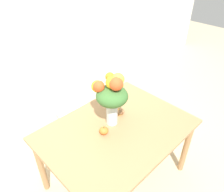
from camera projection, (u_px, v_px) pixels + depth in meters
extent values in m
plane|color=tan|center=(116.00, 177.00, 2.42)|extent=(12.00, 12.00, 0.00)
cube|color=silver|center=(25.00, 25.00, 2.52)|extent=(8.00, 0.06, 2.70)
cube|color=#9E754C|center=(117.00, 130.00, 2.00)|extent=(1.34, 0.99, 0.03)
cylinder|color=#9E754C|center=(186.00, 147.00, 2.31)|extent=(0.06, 0.06, 0.71)
cylinder|color=#9E754C|center=(41.00, 166.00, 2.12)|extent=(0.06, 0.06, 0.71)
cylinder|color=#9E754C|center=(126.00, 111.00, 2.82)|extent=(0.06, 0.06, 0.71)
cylinder|color=silver|center=(112.00, 112.00, 1.99)|extent=(0.10, 0.10, 0.25)
cylinder|color=silver|center=(112.00, 118.00, 2.03)|extent=(0.09, 0.09, 0.10)
cylinder|color=#38662D|center=(114.00, 108.00, 1.98)|extent=(0.01, 0.01, 0.31)
cylinder|color=#38662D|center=(111.00, 108.00, 1.98)|extent=(0.00, 0.01, 0.31)
cylinder|color=#38662D|center=(110.00, 109.00, 1.96)|extent=(0.01, 0.01, 0.31)
cylinder|color=#38662D|center=(112.00, 110.00, 1.95)|extent=(0.01, 0.01, 0.31)
cylinder|color=#38662D|center=(114.00, 110.00, 1.96)|extent=(0.01, 0.01, 0.31)
ellipsoid|color=#38662D|center=(112.00, 96.00, 1.88)|extent=(0.28, 0.28, 0.17)
sphere|color=yellow|center=(118.00, 79.00, 1.85)|extent=(0.11, 0.11, 0.11)
sphere|color=orange|center=(110.00, 77.00, 1.88)|extent=(0.08, 0.08, 0.08)
sphere|color=#D64C23|center=(116.00, 84.00, 1.77)|extent=(0.12, 0.12, 0.12)
sphere|color=yellow|center=(112.00, 83.00, 1.81)|extent=(0.11, 0.11, 0.11)
sphere|color=yellow|center=(97.00, 86.00, 1.91)|extent=(0.11, 0.11, 0.11)
sphere|color=yellow|center=(112.00, 82.00, 1.80)|extent=(0.08, 0.08, 0.08)
sphere|color=yellow|center=(119.00, 86.00, 1.94)|extent=(0.08, 0.08, 0.08)
sphere|color=#D64C23|center=(99.00, 86.00, 1.84)|extent=(0.10, 0.10, 0.10)
ellipsoid|color=orange|center=(104.00, 131.00, 1.93)|extent=(0.08, 0.08, 0.07)
cylinder|color=brown|center=(104.00, 128.00, 1.91)|extent=(0.01, 0.01, 0.01)
ellipsoid|color=#936642|center=(121.00, 112.00, 2.14)|extent=(0.08, 0.06, 0.06)
cone|color=orange|center=(119.00, 111.00, 2.15)|extent=(0.08, 0.08, 0.07)
sphere|color=#936642|center=(123.00, 112.00, 2.11)|extent=(0.03, 0.03, 0.03)
cube|color=white|center=(76.00, 112.00, 2.63)|extent=(0.47, 0.47, 0.02)
cylinder|color=white|center=(72.00, 140.00, 2.57)|extent=(0.04, 0.04, 0.45)
cylinder|color=white|center=(96.00, 128.00, 2.74)|extent=(0.04, 0.04, 0.45)
cylinder|color=white|center=(59.00, 124.00, 2.79)|extent=(0.04, 0.04, 0.45)
cylinder|color=white|center=(82.00, 114.00, 2.96)|extent=(0.04, 0.04, 0.45)
cube|color=white|center=(65.00, 87.00, 2.61)|extent=(0.40, 0.07, 0.50)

